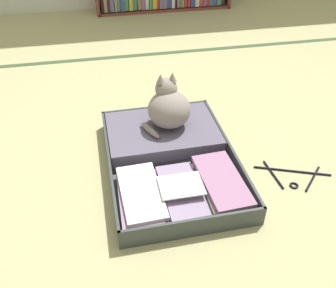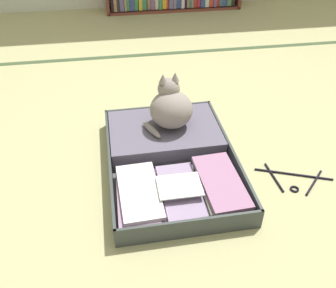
% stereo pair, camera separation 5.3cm
% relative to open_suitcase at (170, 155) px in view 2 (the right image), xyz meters
% --- Properties ---
extents(ground_plane, '(10.00, 10.00, 0.00)m').
position_rel_open_suitcase_xyz_m(ground_plane, '(0.11, 0.05, -0.04)').
color(ground_plane, tan).
extents(tatami_border, '(4.80, 0.05, 0.00)m').
position_rel_open_suitcase_xyz_m(tatami_border, '(0.11, 1.28, -0.04)').
color(tatami_border, '#3C4E31').
rests_on(tatami_border, ground_plane).
extents(open_suitcase, '(0.60, 0.86, 0.10)m').
position_rel_open_suitcase_xyz_m(open_suitcase, '(0.00, 0.00, 0.00)').
color(open_suitcase, '#373D3D').
rests_on(open_suitcase, ground_plane).
extents(black_cat, '(0.28, 0.25, 0.27)m').
position_rel_open_suitcase_xyz_m(black_cat, '(0.03, 0.19, 0.16)').
color(black_cat, gray).
rests_on(black_cat, open_suitcase).
extents(clothes_hanger, '(0.34, 0.24, 0.01)m').
position_rel_open_suitcase_xyz_m(clothes_hanger, '(0.55, -0.22, -0.04)').
color(clothes_hanger, black).
rests_on(clothes_hanger, ground_plane).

